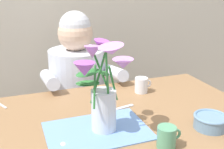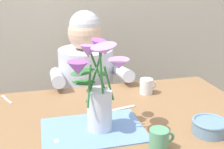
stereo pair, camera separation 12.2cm
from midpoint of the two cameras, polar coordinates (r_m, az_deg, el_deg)
The scene contains 9 objects.
dining_table at distance 1.30m, azimuth -0.43°, elevation -12.16°, with size 1.20×0.80×0.74m.
seated_person at distance 1.86m, azimuth -8.69°, elevation -5.30°, with size 0.45×0.47×1.14m.
striped_placemat at distance 1.14m, azimuth -6.10°, elevation -11.23°, with size 0.40×0.28×0.01m, color #6B93D1.
flower_vase at distance 1.07m, azimuth -5.12°, elevation -3.10°, with size 0.26×0.24×0.37m.
ceramic_bowl at distance 1.19m, azimuth 16.43°, elevation -9.05°, with size 0.14×0.14×0.06m.
dinner_knife at distance 1.31m, azimuth -1.86°, elevation -7.11°, with size 0.19×0.02×0.01m, color silver.
coffee_cup at distance 1.49m, azimuth 3.65°, elevation -2.17°, with size 0.09×0.07×0.08m.
tea_cup at distance 1.03m, azimuth 7.62°, elevation -12.43°, with size 0.09×0.07×0.08m.
spoon_1 at distance 1.06m, azimuth -13.07°, elevation -14.34°, with size 0.03×0.12×0.01m.
Camera 1 is at (-0.44, -1.03, 1.31)m, focal length 45.48 mm.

